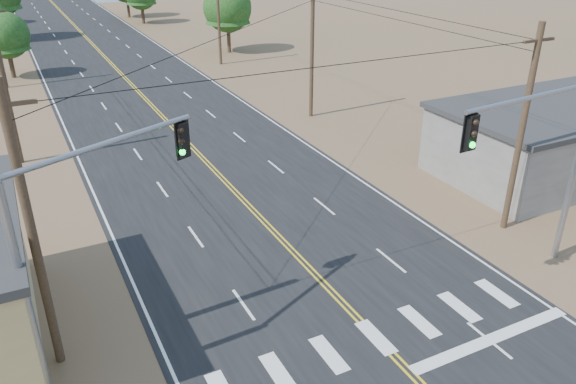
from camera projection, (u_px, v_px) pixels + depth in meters
road at (190, 145)px, 38.32m from camera, size 15.00×200.00×0.02m
building_right at (562, 138)px, 33.91m from camera, size 15.00×8.00×4.00m
utility_pole_left_near at (32, 233)px, 17.37m from camera, size 1.80×0.30×10.00m
utility_pole_left_mid at (4, 83)px, 33.45m from camera, size 1.80×0.30×10.00m
utility_pole_right_near at (522, 130)px, 25.89m from camera, size 1.80×0.30×10.00m
utility_pole_right_mid at (312, 50)px, 41.97m from camera, size 1.80×0.30×10.00m
utility_pole_right_far at (218, 15)px, 58.05m from camera, size 1.80×0.30×10.00m
signal_mast_left at (78, 231)px, 16.75m from camera, size 6.13×2.95×8.07m
signal_mast_right at (549, 150)px, 22.15m from camera, size 7.50×1.09×8.31m
tree_left_near at (4, 30)px, 53.12m from camera, size 4.45×4.45×7.41m
tree_right_near at (227, 2)px, 63.27m from camera, size 5.49×5.49×9.15m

